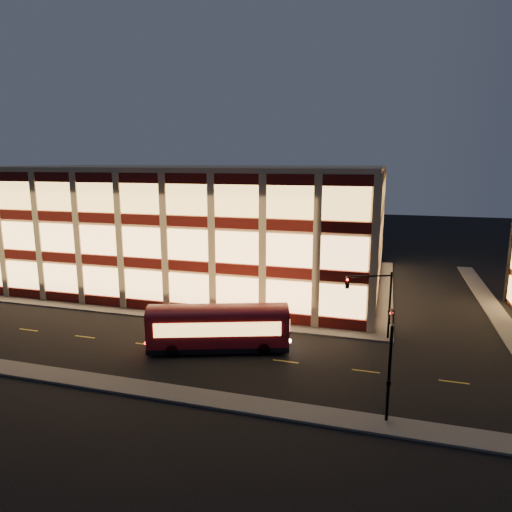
% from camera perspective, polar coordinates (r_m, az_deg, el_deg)
% --- Properties ---
extents(ground, '(200.00, 200.00, 0.00)m').
position_cam_1_polar(ground, '(46.84, -14.22, -7.41)').
color(ground, black).
rests_on(ground, ground).
extents(sidewalk_office_south, '(54.00, 2.00, 0.15)m').
position_cam_1_polar(sidewalk_office_south, '(49.14, -16.68, -6.55)').
color(sidewalk_office_south, '#514F4C').
rests_on(sidewalk_office_south, ground).
extents(sidewalk_office_east, '(2.00, 30.00, 0.15)m').
position_cam_1_polar(sidewalk_office_east, '(56.98, 15.74, -3.99)').
color(sidewalk_office_east, '#514F4C').
rests_on(sidewalk_office_east, ground).
extents(sidewalk_tower_west, '(2.00, 30.00, 0.15)m').
position_cam_1_polar(sidewalk_tower_west, '(58.05, 26.68, -4.53)').
color(sidewalk_tower_west, '#514F4C').
rests_on(sidewalk_tower_west, ground).
extents(sidewalk_near, '(100.00, 2.00, 0.15)m').
position_cam_1_polar(sidewalk_near, '(37.05, -24.64, -13.26)').
color(sidewalk_near, '#514F4C').
rests_on(sidewalk_near, ground).
extents(office_building, '(50.45, 30.45, 14.50)m').
position_cam_1_polar(office_building, '(61.17, -8.95, 4.23)').
color(office_building, tan).
rests_on(office_building, ground).
extents(traffic_signal_far, '(3.79, 1.87, 6.00)m').
position_cam_1_polar(traffic_signal_far, '(39.76, 14.59, -4.65)').
color(traffic_signal_far, black).
rests_on(traffic_signal_far, ground).
extents(traffic_signal_near, '(0.32, 4.45, 6.00)m').
position_cam_1_polar(traffic_signal_near, '(29.08, 16.43, -10.85)').
color(traffic_signal_near, black).
rests_on(traffic_signal_near, ground).
extents(trolley_bus, '(11.58, 6.30, 3.82)m').
position_cam_1_polar(trolley_bus, '(37.38, -4.74, -8.58)').
color(trolley_bus, maroon).
rests_on(trolley_bus, ground).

